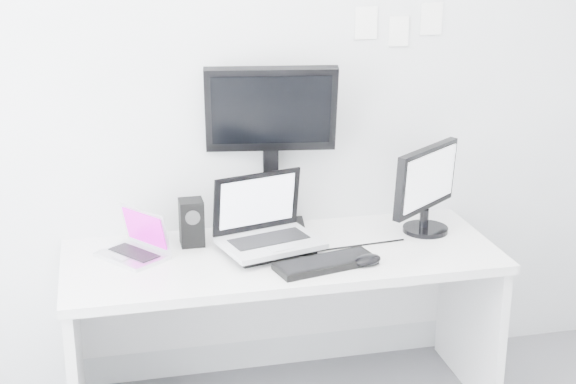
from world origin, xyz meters
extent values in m
plane|color=silver|center=(0.00, 1.60, 1.35)|extent=(3.60, 0.00, 3.60)
cube|color=silver|center=(0.00, 1.25, 0.36)|extent=(1.80, 0.70, 0.73)
cube|color=silver|center=(-0.61, 1.33, 0.83)|extent=(0.33, 0.34, 0.20)
cube|color=black|center=(-0.35, 1.42, 0.83)|extent=(0.11, 0.11, 0.20)
cube|color=#B1B4B8|center=(-0.05, 1.26, 0.89)|extent=(0.46, 0.40, 0.33)
cube|color=black|center=(0.01, 1.53, 1.11)|extent=(0.58, 0.29, 0.76)
cube|color=black|center=(0.67, 1.35, 0.93)|extent=(0.47, 0.43, 0.40)
cube|color=black|center=(0.14, 1.07, 0.74)|extent=(0.43, 0.24, 0.03)
ellipsoid|color=black|center=(0.30, 1.05, 0.75)|extent=(0.14, 0.12, 0.04)
cube|color=white|center=(0.45, 1.59, 1.62)|extent=(0.10, 0.00, 0.14)
cube|color=white|center=(0.60, 1.59, 1.58)|extent=(0.09, 0.00, 0.13)
cube|color=white|center=(0.75, 1.59, 1.63)|extent=(0.10, 0.00, 0.14)
camera|label=1|loc=(-0.71, -1.94, 2.08)|focal=52.99mm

